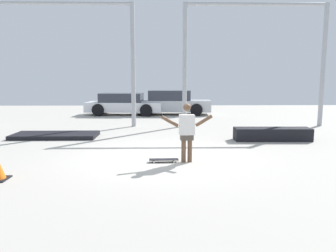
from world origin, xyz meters
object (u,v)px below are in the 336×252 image
(skateboarder, at_px, (187,130))
(skateboard, at_px, (164,160))
(parked_car_white, at_px, (124,104))
(grind_box, at_px, (272,134))
(manual_pad, at_px, (56,135))
(parked_car_silver, at_px, (172,103))

(skateboarder, relative_size, skateboard, 1.99)
(skateboarder, xyz_separation_m, parked_car_white, (-2.88, 11.48, -0.20))
(grind_box, distance_m, manual_pad, 7.82)
(skateboard, bearing_deg, parked_car_white, 99.24)
(skateboard, xyz_separation_m, parked_car_white, (-2.29, 11.48, 0.58))
(parked_car_white, height_order, parked_car_silver, parked_car_silver)
(grind_box, bearing_deg, skateboard, -142.38)
(manual_pad, bearing_deg, skateboard, -43.45)
(grind_box, height_order, manual_pad, grind_box)
(skateboard, relative_size, parked_car_white, 0.16)
(skateboard, xyz_separation_m, manual_pad, (-3.96, 3.75, 0.01))
(skateboarder, xyz_separation_m, grind_box, (3.24, 2.95, -0.62))
(parked_car_silver, bearing_deg, manual_pad, -115.76)
(skateboarder, distance_m, manual_pad, 5.94)
(parked_car_white, bearing_deg, skateboard, -73.97)
(parked_car_white, distance_m, parked_car_silver, 2.91)
(manual_pad, bearing_deg, skateboarder, -39.51)
(manual_pad, bearing_deg, parked_car_white, 77.85)
(skateboarder, distance_m, parked_car_white, 11.84)
(parked_car_white, bearing_deg, manual_pad, -97.41)
(skateboarder, relative_size, parked_car_silver, 0.33)
(parked_car_silver, bearing_deg, skateboard, -88.67)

